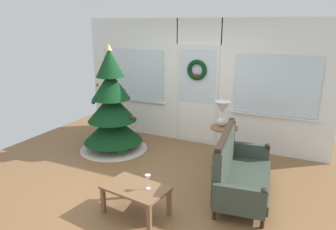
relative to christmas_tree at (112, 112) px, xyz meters
The scene contains 9 objects.
ground_plane 1.85m from the christmas_tree, 35.48° to the right, with size 6.76×6.76×0.00m, color brown.
back_wall_with_door 1.84m from the christmas_tree, 38.72° to the left, with size 5.20×0.19×2.55m.
christmas_tree is the anchor object (origin of this frame).
settee_sofa 2.77m from the christmas_tree, 14.24° to the right, with size 0.90×1.69×0.96m.
side_table 2.23m from the christmas_tree, ahead, with size 0.50×0.48×0.72m.
table_lamp 2.18m from the christmas_tree, ahead, with size 0.28×0.28×0.44m.
coffee_table 2.41m from the christmas_tree, 47.95° to the right, with size 0.90×0.63×0.39m.
wine_glass 2.47m from the christmas_tree, 44.52° to the right, with size 0.08×0.08×0.20m.
gift_box 0.79m from the christmas_tree, 32.51° to the right, with size 0.17×0.15×0.17m, color #266633.
Camera 1 is at (2.19, -3.94, 2.45)m, focal length 33.81 mm.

